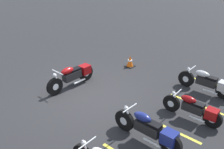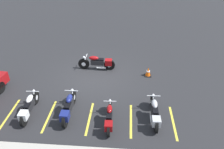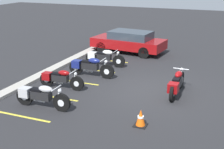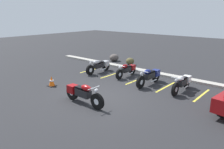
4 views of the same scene
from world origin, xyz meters
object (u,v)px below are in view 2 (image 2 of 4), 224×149
object	(u,v)px
parked_bike_1	(109,117)
traffic_cone	(148,72)
parked_bike_3	(29,107)
parked_bike_0	(154,112)
parked_bike_2	(68,107)
motorcycle_maroon_featured	(98,63)

from	to	relation	value
parked_bike_1	traffic_cone	bearing A→B (deg)	-27.28
parked_bike_3	traffic_cone	world-z (taller)	parked_bike_3
parked_bike_3	traffic_cone	size ratio (longest dim) A/B	3.86
parked_bike_0	traffic_cone	size ratio (longest dim) A/B	3.92
parked_bike_1	parked_bike_2	size ratio (longest dim) A/B	0.89
motorcycle_maroon_featured	parked_bike_2	bearing A→B (deg)	79.75
motorcycle_maroon_featured	parked_bike_0	xyz separation A→B (m)	(-3.02, 4.24, -0.02)
motorcycle_maroon_featured	parked_bike_2	size ratio (longest dim) A/B	1.01
motorcycle_maroon_featured	parked_bike_1	world-z (taller)	motorcycle_maroon_featured
parked_bike_0	parked_bike_1	distance (m)	2.00
parked_bike_2	parked_bike_1	bearing A→B (deg)	-103.21
parked_bike_2	traffic_cone	bearing A→B (deg)	-45.89
parked_bike_1	parked_bike_2	bearing A→B (deg)	74.52
motorcycle_maroon_featured	parked_bike_0	world-z (taller)	motorcycle_maroon_featured
parked_bike_0	traffic_cone	world-z (taller)	parked_bike_0
parked_bike_3	parked_bike_2	bearing A→B (deg)	-88.93
parked_bike_3	motorcycle_maroon_featured	bearing A→B (deg)	-33.26
parked_bike_0	traffic_cone	distance (m)	3.73
parked_bike_0	parked_bike_2	size ratio (longest dim) A/B	0.96
motorcycle_maroon_featured	parked_bike_1	size ratio (longest dim) A/B	1.13
motorcycle_maroon_featured	parked_bike_2	distance (m)	4.29
parked_bike_1	parked_bike_2	world-z (taller)	parked_bike_2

